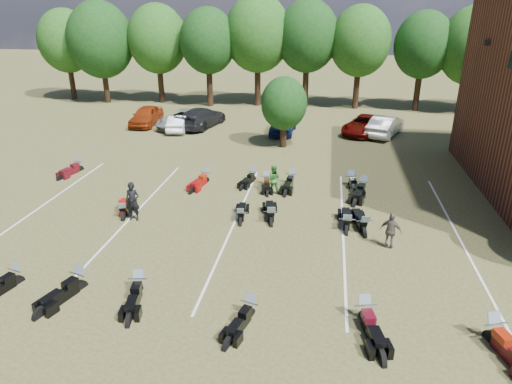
% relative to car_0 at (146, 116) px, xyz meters
% --- Properties ---
extents(ground, '(160.00, 160.00, 0.00)m').
position_rel_car_0_xyz_m(ground, '(13.94, -19.97, -0.79)').
color(ground, brown).
rests_on(ground, ground).
extents(car_0, '(1.99, 4.66, 1.57)m').
position_rel_car_0_xyz_m(car_0, '(0.00, 0.00, 0.00)').
color(car_0, maroon).
rests_on(car_0, ground).
extents(car_1, '(1.84, 4.03, 1.28)m').
position_rel_car_0_xyz_m(car_1, '(3.26, -1.35, -0.14)').
color(car_1, silver).
rests_on(car_1, ground).
extents(car_2, '(3.97, 5.65, 1.43)m').
position_rel_car_0_xyz_m(car_2, '(3.27, -0.30, -0.07)').
color(car_2, gray).
rests_on(car_2, ground).
extents(car_3, '(3.45, 5.85, 1.59)m').
position_rel_car_0_xyz_m(car_3, '(4.74, 0.14, 0.01)').
color(car_3, black).
rests_on(car_3, ground).
extents(car_4, '(1.95, 4.52, 1.52)m').
position_rel_car_0_xyz_m(car_4, '(11.55, -0.72, -0.03)').
color(car_4, navy).
rests_on(car_4, ground).
extents(car_5, '(3.38, 5.05, 1.57)m').
position_rel_car_0_xyz_m(car_5, '(19.40, -0.33, 0.00)').
color(car_5, '#A1A19D').
rests_on(car_5, ground).
extents(car_6, '(4.11, 5.59, 1.41)m').
position_rel_car_0_xyz_m(car_6, '(17.85, 0.01, -0.08)').
color(car_6, '#5C0905').
rests_on(car_6, ground).
extents(car_7, '(3.19, 5.70, 1.56)m').
position_rel_car_0_xyz_m(car_7, '(28.53, 0.48, -0.01)').
color(car_7, '#3C3C42').
rests_on(car_7, ground).
extents(person_black, '(0.70, 0.47, 1.87)m').
position_rel_car_0_xyz_m(person_black, '(6.20, -17.38, 0.15)').
color(person_black, black).
rests_on(person_black, ground).
extents(person_green, '(0.81, 0.65, 1.58)m').
position_rel_car_0_xyz_m(person_green, '(12.28, -13.07, 0.00)').
color(person_green, '#2E702A').
rests_on(person_green, ground).
extents(person_grey, '(1.01, 0.70, 1.59)m').
position_rel_car_0_xyz_m(person_grey, '(17.81, -18.28, 0.01)').
color(person_grey, '#504A45').
rests_on(person_grey, ground).
extents(motorcycle_0, '(1.18, 2.21, 1.18)m').
position_rel_car_0_xyz_m(motorcycle_0, '(4.09, -23.12, -0.79)').
color(motorcycle_0, black).
rests_on(motorcycle_0, ground).
extents(motorcycle_2, '(1.40, 2.46, 1.31)m').
position_rel_car_0_xyz_m(motorcycle_2, '(6.54, -23.10, -0.79)').
color(motorcycle_2, black).
rests_on(motorcycle_2, ground).
extents(motorcycle_3, '(1.11, 2.33, 1.25)m').
position_rel_car_0_xyz_m(motorcycle_3, '(8.74, -22.98, -0.79)').
color(motorcycle_3, black).
rests_on(motorcycle_3, ground).
extents(motorcycle_4, '(1.22, 2.19, 1.16)m').
position_rel_car_0_xyz_m(motorcycle_4, '(12.81, -23.69, -0.79)').
color(motorcycle_4, black).
rests_on(motorcycle_4, ground).
extents(motorcycle_5, '(1.29, 2.51, 1.34)m').
position_rel_car_0_xyz_m(motorcycle_5, '(16.49, -23.35, -0.79)').
color(motorcycle_5, black).
rests_on(motorcycle_5, ground).
extents(motorcycle_6, '(1.58, 2.63, 1.40)m').
position_rel_car_0_xyz_m(motorcycle_6, '(20.24, -23.73, -0.79)').
color(motorcycle_6, '#3D080B').
rests_on(motorcycle_6, ground).
extents(motorcycle_7, '(1.35, 2.26, 1.20)m').
position_rel_car_0_xyz_m(motorcycle_7, '(5.62, -17.37, -0.79)').
color(motorcycle_7, '#A0140B').
rests_on(motorcycle_7, ground).
extents(motorcycle_8, '(1.09, 2.22, 1.19)m').
position_rel_car_0_xyz_m(motorcycle_8, '(5.67, -17.33, -0.79)').
color(motorcycle_8, black).
rests_on(motorcycle_8, ground).
extents(motorcycle_9, '(0.91, 2.19, 1.19)m').
position_rel_car_0_xyz_m(motorcycle_9, '(11.25, -17.02, -0.79)').
color(motorcycle_9, black).
rests_on(motorcycle_9, ground).
extents(motorcycle_10, '(1.16, 2.46, 1.32)m').
position_rel_car_0_xyz_m(motorcycle_10, '(12.66, -16.87, -0.79)').
color(motorcycle_10, black).
rests_on(motorcycle_10, ground).
extents(motorcycle_12, '(0.79, 2.39, 1.33)m').
position_rel_car_0_xyz_m(motorcycle_12, '(16.08, -17.16, -0.79)').
color(motorcycle_12, black).
rests_on(motorcycle_12, ground).
extents(motorcycle_13, '(1.22, 2.55, 1.36)m').
position_rel_car_0_xyz_m(motorcycle_13, '(16.83, -17.25, -0.79)').
color(motorcycle_13, black).
rests_on(motorcycle_13, ground).
extents(motorcycle_14, '(1.16, 2.31, 1.23)m').
position_rel_car_0_xyz_m(motorcycle_14, '(0.17, -11.45, -0.79)').
color(motorcycle_14, '#4C0A13').
rests_on(motorcycle_14, ground).
extents(motorcycle_15, '(1.19, 2.36, 1.26)m').
position_rel_car_0_xyz_m(motorcycle_15, '(8.30, -12.16, -0.79)').
color(motorcycle_15, maroon).
rests_on(motorcycle_15, ground).
extents(motorcycle_16, '(1.15, 2.14, 1.14)m').
position_rel_car_0_xyz_m(motorcycle_16, '(10.92, -11.47, -0.79)').
color(motorcycle_16, black).
rests_on(motorcycle_16, ground).
extents(motorcycle_17, '(0.99, 2.11, 1.13)m').
position_rel_car_0_xyz_m(motorcycle_17, '(11.77, -12.05, -0.79)').
color(motorcycle_17, black).
rests_on(motorcycle_17, ground).
extents(motorcycle_18, '(1.23, 2.43, 1.30)m').
position_rel_car_0_xyz_m(motorcycle_18, '(16.46, -11.51, -0.79)').
color(motorcycle_18, black).
rests_on(motorcycle_18, ground).
extents(motorcycle_19, '(0.97, 2.37, 1.29)m').
position_rel_car_0_xyz_m(motorcycle_19, '(13.15, -11.71, -0.79)').
color(motorcycle_19, black).
rests_on(motorcycle_19, ground).
extents(motorcycle_20, '(1.42, 2.58, 1.37)m').
position_rel_car_0_xyz_m(motorcycle_20, '(17.06, -12.37, -0.79)').
color(motorcycle_20, black).
rests_on(motorcycle_20, ground).
extents(tree_line, '(56.00, 6.00, 9.79)m').
position_rel_car_0_xyz_m(tree_line, '(12.94, 9.03, 5.53)').
color(tree_line, black).
rests_on(tree_line, ground).
extents(young_tree_midfield, '(3.20, 3.20, 4.70)m').
position_rel_car_0_xyz_m(young_tree_midfield, '(11.94, -4.47, 2.31)').
color(young_tree_midfield, black).
rests_on(young_tree_midfield, ground).
extents(parking_lines, '(20.10, 14.00, 0.01)m').
position_rel_car_0_xyz_m(parking_lines, '(10.94, -16.97, -0.78)').
color(parking_lines, silver).
rests_on(parking_lines, ground).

